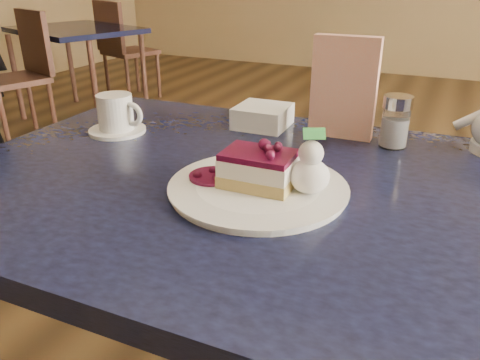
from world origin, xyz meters
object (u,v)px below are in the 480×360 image
at_px(main_table, 267,219).
at_px(coffee_set, 117,116).
at_px(cheesecake_slice, 258,169).
at_px(bg_table_far_left, 86,108).
at_px(dessert_plate, 258,188).

bearing_deg(main_table, coffee_set, 164.39).
relative_size(cheesecake_slice, coffee_set, 0.88).
height_order(main_table, bg_table_far_left, main_table).
height_order(coffee_set, bg_table_far_left, coffee_set).
distance_m(dessert_plate, bg_table_far_left, 3.21).
relative_size(coffee_set, bg_table_far_left, 0.08).
relative_size(main_table, dessert_plate, 4.11).
relative_size(cheesecake_slice, bg_table_far_left, 0.07).
xyz_separation_m(dessert_plate, coffee_set, (-0.40, 0.15, 0.03)).
distance_m(cheesecake_slice, bg_table_far_left, 3.22).
height_order(dessert_plate, coffee_set, coffee_set).
bearing_deg(bg_table_far_left, main_table, -23.02).
xyz_separation_m(dessert_plate, cheesecake_slice, (0.00, 0.00, 0.03)).
xyz_separation_m(cheesecake_slice, bg_table_far_left, (-2.34, 2.09, -0.70)).
bearing_deg(dessert_plate, main_table, 91.32).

